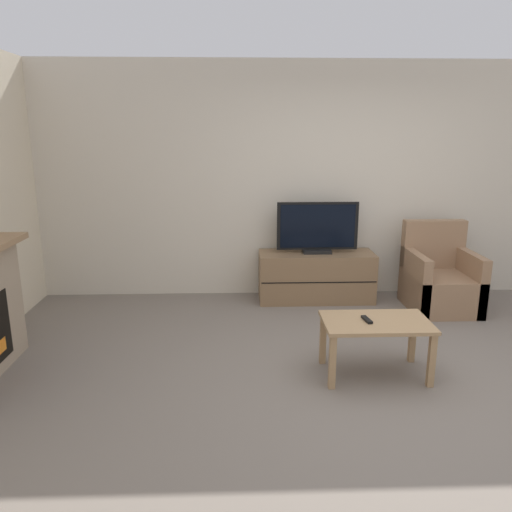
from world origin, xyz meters
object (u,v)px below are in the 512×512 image
Objects in this scene: tv_stand at (316,276)px; armchair at (439,282)px; tv at (317,229)px; coffee_table at (376,329)px; remote at (367,320)px.

tv_stand is 1.39× the size of armchair.
tv is 1.91m from coffee_table.
coffee_table is (0.19, -1.85, -0.45)m from tv.
tv is (0.00, -0.00, 0.56)m from tv_stand.
coffee_table is 0.11m from remote.
remote is at bearing -86.45° from tv.
coffee_table is 5.48× the size of remote.
armchair is (1.33, -0.32, 0.02)m from tv_stand.
remote reaches higher than coffee_table.
remote is at bearing -128.34° from armchair.
armchair is at bearing 43.03° from remote.
tv_stand is 1.43× the size of tv.
remote is (0.11, -1.85, -0.36)m from tv.
tv_stand reaches higher than coffee_table.
armchair is 1.91m from coffee_table.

